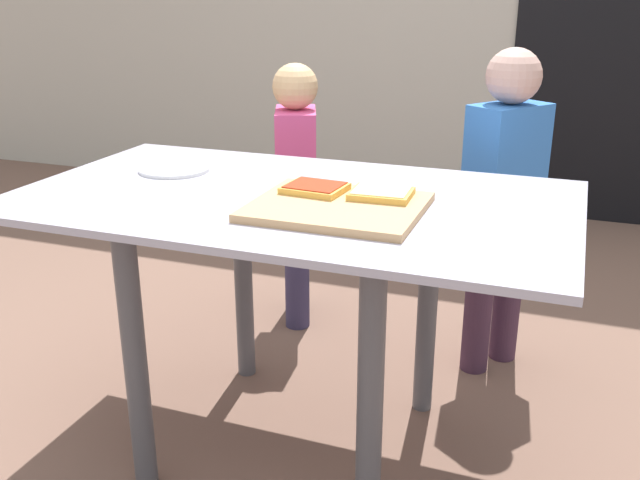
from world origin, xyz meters
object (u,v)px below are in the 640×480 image
object	(u,v)px
pizza_slice_far_right	(381,194)
child_left	(296,180)
child_right	(503,194)
cutting_board	(337,207)
dining_table	(293,242)
plate_white_left	(175,169)
pizza_slice_far_left	(315,188)

from	to	relation	value
pizza_slice_far_right	child_left	distance (m)	0.93
pizza_slice_far_right	child_right	bearing A→B (deg)	71.09
child_left	child_right	xyz separation A→B (m)	(0.74, -0.10, 0.05)
cutting_board	child_right	bearing A→B (deg)	67.27
dining_table	plate_white_left	world-z (taller)	plate_white_left
dining_table	child_left	size ratio (longest dim) A/B	1.42
dining_table	pizza_slice_far_right	xyz separation A→B (m)	(0.23, -0.00, 0.15)
dining_table	pizza_slice_far_right	size ratio (longest dim) A/B	9.35
child_left	cutting_board	bearing A→B (deg)	-62.01
pizza_slice_far_left	child_left	bearing A→B (deg)	115.31
cutting_board	child_right	distance (m)	0.79
pizza_slice_far_left	child_right	world-z (taller)	child_right
pizza_slice_far_right	child_right	world-z (taller)	child_right
plate_white_left	child_left	bearing A→B (deg)	79.85
plate_white_left	child_right	xyz separation A→B (m)	(0.85, 0.53, -0.13)
dining_table	pizza_slice_far_left	bearing A→B (deg)	-9.57
pizza_slice_far_right	plate_white_left	bearing A→B (deg)	169.36
cutting_board	pizza_slice_far_left	distance (m)	0.11
dining_table	plate_white_left	size ratio (longest dim) A/B	6.91
dining_table	child_left	distance (m)	0.79
dining_table	cutting_board	bearing A→B (deg)	-29.36
plate_white_left	child_right	size ratio (longest dim) A/B	0.19
dining_table	cutting_board	xyz separation A→B (m)	(0.14, -0.08, 0.13)
dining_table	cutting_board	world-z (taller)	cutting_board
plate_white_left	cutting_board	bearing A→B (deg)	-19.62
cutting_board	child_right	size ratio (longest dim) A/B	0.37
child_left	child_right	bearing A→B (deg)	-7.64
child_left	child_right	distance (m)	0.75
cutting_board	plate_white_left	xyz separation A→B (m)	(-0.55, 0.20, -0.00)
dining_table	pizza_slice_far_left	world-z (taller)	pizza_slice_far_left
cutting_board	pizza_slice_far_right	xyz separation A→B (m)	(0.08, 0.08, 0.02)
pizza_slice_far_left	child_right	size ratio (longest dim) A/B	0.14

